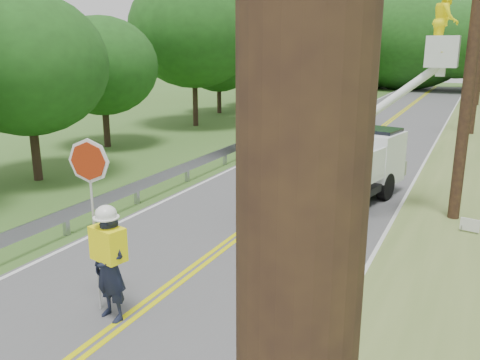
% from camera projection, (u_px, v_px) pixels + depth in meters
% --- Properties ---
extents(ground, '(140.00, 140.00, 0.00)m').
position_uv_depth(ground, '(75.00, 360.00, 7.87)').
color(ground, '#3F5F24').
rests_on(ground, ground).
extents(road, '(7.20, 96.00, 0.03)m').
position_uv_depth(road, '(326.00, 169.00, 20.03)').
color(road, '#545457').
rests_on(road, ground).
extents(guardrail, '(0.18, 48.00, 0.77)m').
position_uv_depth(guardrail, '(246.00, 144.00, 22.37)').
color(guardrail, '#96979E').
rests_on(guardrail, ground).
extents(utility_poles, '(1.60, 43.30, 10.00)m').
position_uv_depth(utility_poles, '(480.00, 34.00, 19.18)').
color(utility_poles, black).
rests_on(utility_poles, ground).
extents(treeline_left, '(8.64, 55.89, 10.18)m').
position_uv_depth(treeline_left, '(259.00, 40.00, 38.05)').
color(treeline_left, '#332319').
rests_on(treeline_left, ground).
extents(treeline_horizon, '(55.96, 14.58, 11.19)m').
position_uv_depth(treeline_horizon, '(435.00, 40.00, 55.39)').
color(treeline_horizon, '#1D4917').
rests_on(treeline_horizon, ground).
extents(flagger, '(1.23, 0.63, 3.26)m').
position_uv_depth(flagger, '(109.00, 259.00, 8.75)').
color(flagger, '#191E33').
rests_on(flagger, road).
extents(bucket_truck, '(4.75, 6.56, 6.25)m').
position_uv_depth(bucket_truck, '(355.00, 158.00, 15.34)').
color(bucket_truck, black).
rests_on(bucket_truck, road).
extents(suv_silver, '(3.52, 6.02, 1.58)m').
position_uv_depth(suv_silver, '(300.00, 134.00, 23.41)').
color(suv_silver, silver).
rests_on(suv_silver, road).
extents(suv_darkgrey, '(2.38, 5.45, 1.56)m').
position_uv_depth(suv_darkgrey, '(349.00, 112.00, 31.22)').
color(suv_darkgrey, '#34363A').
rests_on(suv_darkgrey, road).
extents(stop_sign_permanent, '(0.45, 0.26, 2.34)m').
position_uv_depth(stop_sign_permanent, '(274.00, 109.00, 26.95)').
color(stop_sign_permanent, '#96979E').
rests_on(stop_sign_permanent, ground).
extents(yard_sign, '(0.46, 0.11, 0.67)m').
position_uv_depth(yard_sign, '(470.00, 226.00, 12.36)').
color(yard_sign, white).
rests_on(yard_sign, ground).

